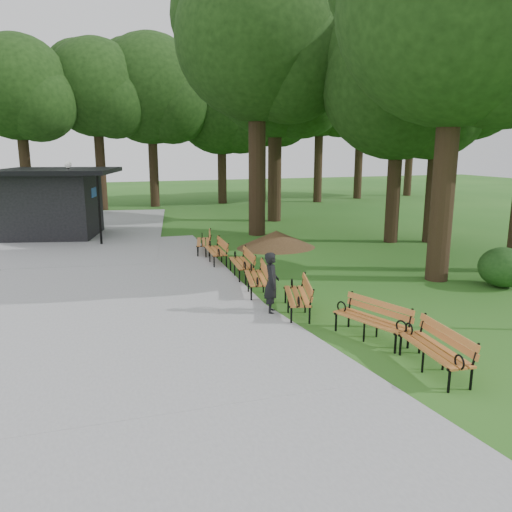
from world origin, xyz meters
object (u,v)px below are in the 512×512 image
object	(u,v)px
bench_2	(297,296)
kiosk	(52,203)
lawn_tree_2	(257,38)
lawn_tree_4	(275,73)
bench_5	(216,251)
bench_6	(203,242)
bench_3	(256,278)
person	(272,283)
lawn_tree_1	(400,81)
bench_0	(434,349)
dirt_mound	(276,239)
lawn_tree_0	(458,3)
bench_4	(241,263)
lamp_post	(69,184)
lawn_tree_5	(442,64)

from	to	relation	value
bench_2	kiosk	bearing A→B (deg)	-137.83
lawn_tree_2	lawn_tree_4	distance (m)	4.77
bench_5	bench_6	distance (m)	1.85
lawn_tree_2	lawn_tree_4	xyz separation A→B (m)	(2.45, 4.01, -0.84)
kiosk	bench_3	distance (m)	13.27
kiosk	bench_5	size ratio (longest dim) A/B	2.67
person	lawn_tree_4	distance (m)	17.80
bench_6	lawn_tree_1	bearing A→B (deg)	100.38
bench_2	bench_3	xyz separation A→B (m)	(-0.41, 2.04, 0.00)
bench_0	lawn_tree_4	distance (m)	21.18
dirt_mound	person	bearing A→B (deg)	-112.18
bench_2	bench_5	bearing A→B (deg)	-157.53
person	kiosk	bearing A→B (deg)	40.37
bench_3	bench_5	distance (m)	4.13
bench_5	lawn_tree_0	size ratio (longest dim) A/B	0.16
person	bench_2	xyz separation A→B (m)	(0.62, -0.20, -0.36)
bench_0	bench_4	xyz separation A→B (m)	(-1.31, 7.96, 0.00)
lawn_tree_2	lawn_tree_4	bearing A→B (deg)	58.58
lawn_tree_4	bench_6	bearing A→B (deg)	-128.75
kiosk	lawn_tree_1	distance (m)	16.43
bench_5	lawn_tree_1	bearing A→B (deg)	103.04
dirt_mound	lawn_tree_1	size ratio (longest dim) A/B	0.28
bench_3	lawn_tree_0	size ratio (longest dim) A/B	0.16
bench_0	bench_2	size ratio (longest dim) A/B	1.00
lamp_post	lawn_tree_2	world-z (taller)	lawn_tree_2
lamp_post	bench_4	size ratio (longest dim) A/B	1.86
bench_4	lawn_tree_0	xyz separation A→B (m)	(5.78, -2.45, 7.75)
lawn_tree_1	lawn_tree_5	xyz separation A→B (m)	(1.60, -0.56, 0.66)
dirt_mound	bench_5	xyz separation A→B (m)	(-3.11, -1.87, 0.08)
kiosk	lawn_tree_4	xyz separation A→B (m)	(11.67, 1.49, 6.46)
bench_5	lawn_tree_4	size ratio (longest dim) A/B	0.16
bench_6	bench_2	bearing A→B (deg)	17.21
bench_0	bench_5	size ratio (longest dim) A/B	1.00
bench_2	lawn_tree_1	distance (m)	12.69
person	lawn_tree_0	xyz separation A→B (m)	(6.16, 1.34, 7.39)
kiosk	bench_0	distance (m)	19.34
bench_2	bench_3	size ratio (longest dim) A/B	1.00
bench_4	lawn_tree_5	xyz separation A→B (m)	(9.74, 3.05, 7.06)
person	bench_5	xyz separation A→B (m)	(0.08, 5.97, -0.36)
bench_5	bench_6	xyz separation A→B (m)	(-0.02, 1.85, 0.00)
bench_2	bench_6	size ratio (longest dim) A/B	1.00
lawn_tree_0	bench_6	bearing A→B (deg)	133.31
lawn_tree_4	lamp_post	bearing A→B (deg)	-170.14
bench_4	lawn_tree_4	bearing A→B (deg)	160.18
bench_5	lamp_post	bearing A→B (deg)	-142.20
bench_5	lawn_tree_1	world-z (taller)	lawn_tree_1
bench_5	lawn_tree_0	xyz separation A→B (m)	(6.08, -4.62, 7.75)
bench_2	bench_5	world-z (taller)	same
bench_4	lawn_tree_1	world-z (taller)	lawn_tree_1
bench_5	lawn_tree_1	size ratio (longest dim) A/B	0.19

